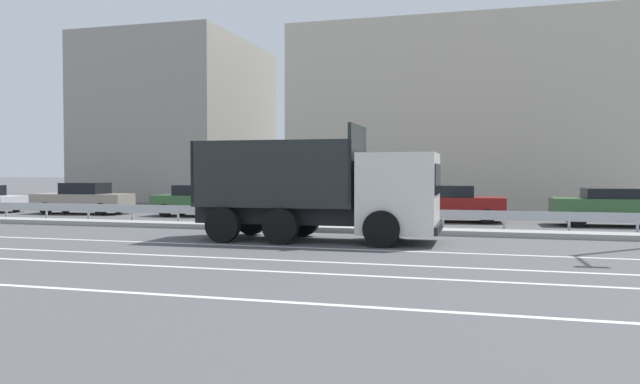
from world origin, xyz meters
TOP-DOWN VIEW (x-y plane):
  - ground_plane at (0.00, 0.00)m, footprint 320.00×320.00m
  - lane_strip_0 at (0.56, -3.17)m, footprint 66.44×0.16m
  - lane_strip_1 at (0.56, -5.65)m, footprint 66.44×0.16m
  - lane_strip_2 at (0.56, -7.26)m, footprint 66.44×0.16m
  - lane_strip_3 at (0.56, -10.12)m, footprint 66.44×0.16m
  - median_island at (0.00, 1.58)m, footprint 36.54×1.10m
  - median_guardrail at (-0.00, 2.41)m, footprint 66.44×0.09m
  - dump_truck at (1.61, -1.34)m, footprint 7.51×2.84m
  - median_road_sign at (-1.89, 1.58)m, footprint 0.66×0.16m
  - parked_car_2 at (-13.89, 6.91)m, footprint 4.90×2.15m
  - parked_car_3 at (-7.60, 7.00)m, footprint 4.35×1.89m
  - parked_car_4 at (-1.29, 6.59)m, footprint 4.47×2.01m
  - parked_car_5 at (4.26, 7.04)m, footprint 4.04×2.20m
  - parked_car_6 at (10.24, 6.57)m, footprint 4.62×2.13m
  - background_building_0 at (-17.75, 23.94)m, footprint 11.00×13.08m
  - background_building_1 at (4.02, 20.20)m, footprint 19.32×13.02m

SIDE VIEW (x-z plane):
  - ground_plane at x=0.00m, z-range 0.00..0.00m
  - lane_strip_0 at x=0.56m, z-range 0.00..0.01m
  - lane_strip_1 at x=0.56m, z-range 0.00..0.01m
  - lane_strip_2 at x=0.56m, z-range 0.00..0.01m
  - lane_strip_3 at x=0.56m, z-range 0.00..0.01m
  - median_island at x=0.00m, z-range 0.00..0.18m
  - median_guardrail at x=0.00m, z-range 0.18..0.96m
  - parked_car_4 at x=-1.29m, z-range 0.01..1.34m
  - parked_car_3 at x=-7.60m, z-range 0.01..1.48m
  - parked_car_6 at x=10.24m, z-range 0.03..1.50m
  - parked_car_5 at x=4.26m, z-range 0.01..1.54m
  - parked_car_2 at x=-13.89m, z-range 0.00..1.55m
  - median_road_sign at x=-1.89m, z-range 0.03..2.18m
  - dump_truck at x=1.61m, z-range -0.41..3.10m
  - background_building_1 at x=4.02m, z-range 0.00..10.42m
  - background_building_0 at x=-17.75m, z-range 0.00..11.96m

